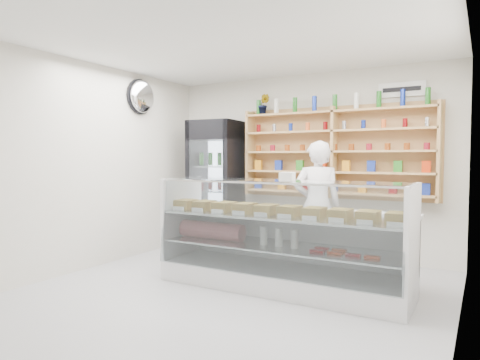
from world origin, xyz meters
The scene contains 8 objects.
room centered at (0.00, 0.00, 1.40)m, with size 5.00×5.00×5.00m.
display_counter centered at (0.41, 0.68, 0.35)m, with size 2.88×0.86×1.25m.
shop_worker centered at (0.47, 1.69, 0.87)m, with size 0.63×0.42×1.74m, color silver.
drinks_cooler centered at (-1.43, 2.13, 1.06)m, with size 0.82×0.80×2.11m.
wall_shelving centered at (0.50, 2.34, 1.59)m, with size 2.84×0.28×1.33m.
potted_plant centered at (-0.66, 2.34, 2.36)m, with size 0.18×0.14×0.32m, color #1E6626.
security_mirror centered at (-2.17, 1.20, 2.45)m, with size 0.15×0.50×0.50m, color silver.
wall_sign centered at (1.40, 2.47, 2.45)m, with size 0.62×0.03×0.20m, color white.
Camera 1 is at (2.42, -3.79, 1.51)m, focal length 32.00 mm.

